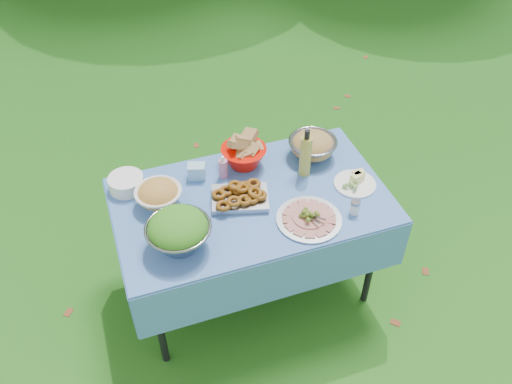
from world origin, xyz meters
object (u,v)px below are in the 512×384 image
at_px(charcuterie_platter, 309,215).
at_px(pasta_bowl_steel, 313,145).
at_px(picnic_table, 252,246).
at_px(salad_bowl, 178,231).
at_px(plate_stack, 126,183).
at_px(oil_bottle, 306,152).
at_px(bread_bowl, 244,152).

bearing_deg(charcuterie_platter, pasta_bowl_steel, 64.89).
bearing_deg(picnic_table, salad_bowl, -155.64).
bearing_deg(salad_bowl, charcuterie_platter, -4.19).
height_order(salad_bowl, charcuterie_platter, salad_bowl).
distance_m(plate_stack, pasta_bowl_steel, 1.07).
xyz_separation_m(plate_stack, oil_bottle, (0.96, -0.20, 0.11)).
bearing_deg(oil_bottle, pasta_bowl_steel, 51.87).
xyz_separation_m(picnic_table, bread_bowl, (0.05, 0.29, 0.47)).
height_order(salad_bowl, pasta_bowl_steel, salad_bowl).
bearing_deg(plate_stack, oil_bottle, -11.79).
height_order(picnic_table, plate_stack, plate_stack).
distance_m(salad_bowl, pasta_bowl_steel, 0.99).
height_order(bread_bowl, oil_bottle, oil_bottle).
bearing_deg(charcuterie_platter, bread_bowl, 108.05).
distance_m(plate_stack, bread_bowl, 0.67).
bearing_deg(pasta_bowl_steel, bread_bowl, 172.59).
xyz_separation_m(plate_stack, bread_bowl, (0.67, -0.01, 0.05)).
bearing_deg(pasta_bowl_steel, charcuterie_platter, -115.11).
bearing_deg(oil_bottle, bread_bowl, 147.73).
height_order(plate_stack, bread_bowl, bread_bowl).
distance_m(plate_stack, charcuterie_platter, 1.01).
height_order(salad_bowl, bread_bowl, salad_bowl).
relative_size(bread_bowl, charcuterie_platter, 0.77).
bearing_deg(charcuterie_platter, picnic_table, 132.97).
distance_m(pasta_bowl_steel, charcuterie_platter, 0.54).
bearing_deg(salad_bowl, bread_bowl, 44.84).
distance_m(salad_bowl, oil_bottle, 0.84).
bearing_deg(picnic_table, charcuterie_platter, -47.03).
relative_size(picnic_table, salad_bowl, 4.61).
distance_m(bread_bowl, charcuterie_platter, 0.57).
xyz_separation_m(salad_bowl, plate_stack, (-0.18, 0.50, -0.06)).
bearing_deg(picnic_table, bread_bowl, 79.38).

